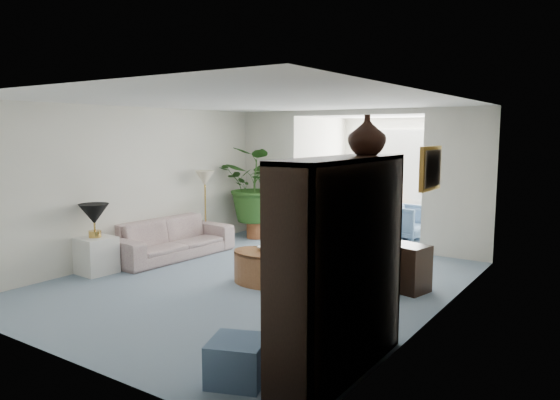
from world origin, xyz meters
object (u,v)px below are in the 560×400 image
Objects in this scene: framed_picture at (432,168)px; floor_lamp at (205,178)px; sunroom_table at (386,217)px; wingback_chair at (349,256)px; coffee_table at (264,268)px; ottoman at (238,361)px; sunroom_chair_maroon at (339,214)px; table_lamp at (94,214)px; sofa at (172,239)px; end_table at (96,255)px; sunroom_chair_blue at (407,222)px; coffee_bowl at (266,248)px; side_table_dark at (407,268)px; cabinet_urn at (367,135)px; entertainment_cabinet at (340,266)px; plant_pot at (257,230)px; coffee_cup at (269,251)px.

framed_picture is 4.97m from floor_lamp.
wingback_chair is at bearing -73.36° from sunroom_table.
ottoman is (1.50, -2.47, -0.04)m from coffee_table.
floor_lamp is (-4.70, 1.54, -0.45)m from framed_picture.
sunroom_chair_maroon is at bearing 103.64° from coffee_table.
coffee_table is at bearing 22.16° from table_lamp.
sofa is 4.06× the size of sunroom_table.
end_table is 3.75m from wingback_chair.
framed_picture is 2.91m from ottoman.
ottoman is 0.62× the size of sunroom_chair_blue.
side_table_dark is at bearing 20.66° from coffee_bowl.
wingback_chair is at bearing 98.56° from ottoman.
cabinet_urn is at bearing -101.12° from framed_picture.
end_table reaches higher than coffee_bowl.
framed_picture is at bearing 82.16° from entertainment_cabinet.
sunroom_chair_maroon is at bearing 58.24° from plant_pot.
plant_pot is at bearing 148.85° from framed_picture.
entertainment_cabinet reaches higher than wingback_chair.
table_lamp is at bearing -96.67° from plant_pot.
framed_picture reaches higher than coffee_cup.
sunroom_chair_blue is at bearing -45.00° from sunroom_table.
cabinet_urn is (2.15, -1.40, 1.59)m from coffee_bowl.
coffee_bowl is 2.40× the size of coffee_cup.
plant_pot is (-4.32, 2.61, -1.54)m from framed_picture.
framed_picture is 1.39× the size of floor_lamp.
table_lamp is 4.54m from side_table_dark.
end_table is 4.50m from side_table_dark.
side_table_dark is at bearing 85.49° from ottoman.
sunroom_table reaches higher than ottoman.
end_table is 4.17m from ottoman.
plant_pot is at bearing 70.28° from floor_lamp.
framed_picture is at bearing -0.74° from coffee_cup.
floor_lamp is 3.14m from sunroom_chair_maroon.
framed_picture is 1.09× the size of ottoman.
wingback_chair is at bearing 19.02° from coffee_bowl.
sofa is 3.97m from side_table_dark.
framed_picture is 1.89m from wingback_chair.
framed_picture reaches higher than table_lamp.
framed_picture is at bearing -31.15° from plant_pot.
sunroom_table is at bearing 69.71° from table_lamp.
ottoman is at bearing -76.56° from sunroom_table.
table_lamp is 1.94× the size of coffee_bowl.
sunroom_chair_blue is 1.06m from sunroom_table.
sofa reaches higher than coffee_bowl.
coffee_bowl is at bearing 121.18° from ottoman.
coffee_bowl is at bearing 24.65° from end_table.
framed_picture is at bearing -92.59° from sofa.
entertainment_cabinet reaches higher than table_lamp.
sunroom_chair_blue is (-1.25, 3.30, 0.02)m from side_table_dark.
sunroom_chair_maroon is (1.40, 5.06, 0.08)m from end_table.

